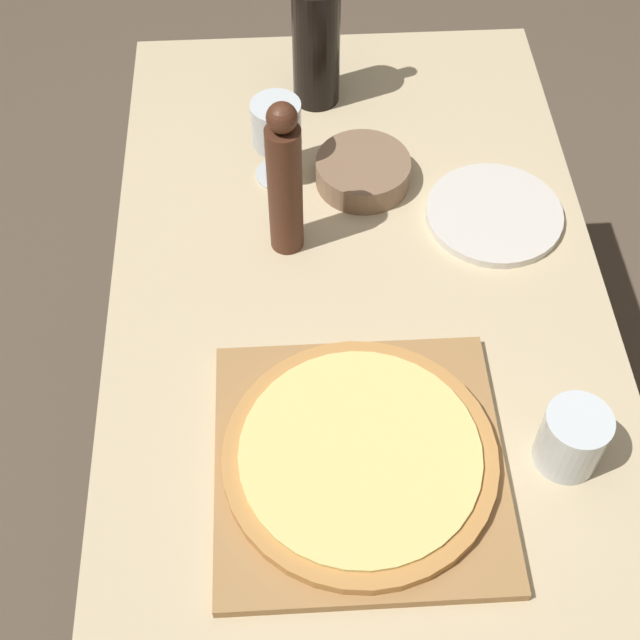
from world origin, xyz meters
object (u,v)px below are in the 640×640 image
Objects in this scene: pepper_mill at (285,182)px; small_bowl at (363,171)px; wine_bottle at (316,34)px; pizza at (360,457)px; wine_glass at (276,127)px.

pepper_mill is 0.21m from small_bowl.
small_bowl is at bearing -73.33° from wine_bottle.
pepper_mill reaches higher than pizza.
wine_glass is (-0.01, 0.15, -0.03)m from pepper_mill.
pizza is at bearing -80.69° from wine_glass.
wine_glass reaches higher than pizza.
wine_bottle is at bearing 91.30° from pizza.
pepper_mill is 1.76× the size of small_bowl.
pizza is 2.38× the size of wine_glass.
wine_glass reaches higher than small_bowl.
pepper_mill is at bearing -100.46° from wine_bottle.
small_bowl is (0.07, -0.22, -0.11)m from wine_bottle.
wine_glass is at bearing -110.59° from wine_bottle.
small_bowl is at bearing -9.51° from wine_glass.
wine_glass is (-0.07, -0.19, -0.03)m from wine_bottle.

